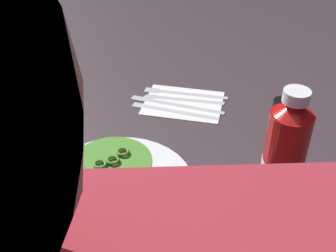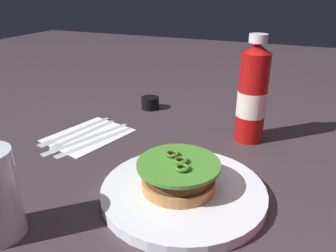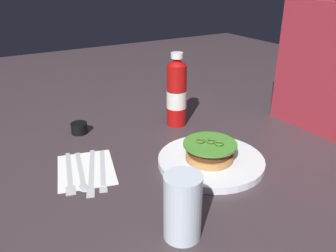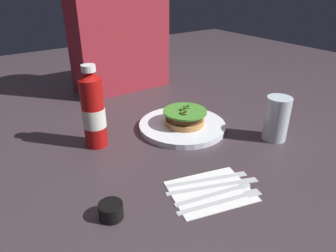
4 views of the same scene
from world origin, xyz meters
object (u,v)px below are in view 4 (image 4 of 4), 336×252
Objects in this scene: dinner_plate at (182,126)px; water_glass at (277,119)px; fork_utensil at (227,199)px; diner_person at (119,32)px; steak_knife at (219,184)px; butter_knife at (213,178)px; ketchup_bottle at (93,111)px; napkin at (211,191)px; spoon_utensil at (225,190)px; burger_sandwich at (185,117)px; condiment_cup at (111,211)px.

water_glass reaches higher than dinner_plate.
fork_utensil is 0.83m from diner_person.
diner_person is at bearing 79.48° from steak_knife.
diner_person is (0.03, 0.46, 0.22)m from dinner_plate.
butter_knife is at bearing -170.69° from water_glass.
fork_utensil is (-0.31, -0.12, -0.06)m from water_glass.
water_glass is 0.70m from diner_person.
diner_person is (-0.15, 0.66, 0.17)m from water_glass.
ketchup_bottle is 0.38m from napkin.
fork_utensil is 0.93× the size of steak_knife.
water_glass is at bearing 14.28° from steak_knife.
napkin is at bearing 142.29° from spoon_utensil.
steak_knife is at bearing -101.24° from butter_knife.
napkin is at bearing 100.74° from fork_utensil.
spoon_utensil and butter_knife have the same top height.
burger_sandwich is 0.76× the size of napkin.
diner_person reaches higher than napkin.
dinner_plate is at bearing 67.88° from butter_knife.
ketchup_bottle reaches higher than fork_utensil.
spoon_utensil reaches higher than napkin.
dinner_plate is 5.50× the size of condiment_cup.
dinner_plate is 0.30m from steak_knife.
condiment_cup is (-0.09, -0.29, -0.09)m from ketchup_bottle.
water_glass is 0.34m from napkin.
diner_person is (0.16, 0.78, 0.23)m from fork_utensil.
diner_person is at bearing 79.50° from butter_knife.
dinner_plate reaches higher than fork_utensil.
water_glass is 0.32m from spoon_utensil.
dinner_plate is 2.01× the size of burger_sandwich.
ketchup_bottle is at bearing 114.15° from steak_knife.
steak_knife is (-0.11, -0.28, -0.00)m from dinner_plate.
steak_knife is at bearing -165.72° from water_glass.
diner_person reaches higher than dinner_plate.
burger_sandwich is (0.00, -0.01, 0.03)m from dinner_plate.
dinner_plate is 0.51m from diner_person.
burger_sandwich is 0.68× the size of fork_utensil.
water_glass is 0.24× the size of diner_person.
ketchup_bottle is 0.32m from condiment_cup.
fork_utensil is at bearing -112.37° from burger_sandwich.
napkin is 0.92× the size of butter_knife.
condiment_cup reaches higher than steak_knife.
napkin is 0.05m from fork_utensil.
water_glass is 0.30m from butter_knife.
napkin is at bearing -166.37° from water_glass.
condiment_cup reaches higher than butter_knife.
condiment_cup is 0.26× the size of butter_knife.
steak_knife is (-0.11, -0.27, -0.04)m from burger_sandwich.
burger_sandwich is 0.50m from diner_person.
burger_sandwich reaches higher than steak_knife.
condiment_cup is at bearing 174.75° from butter_knife.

